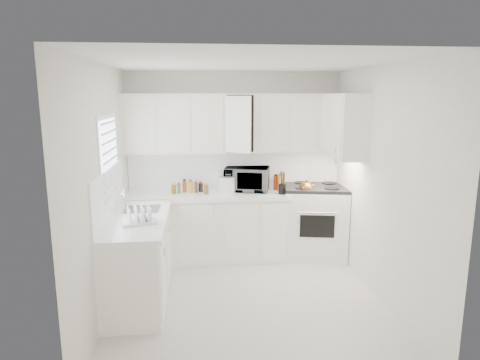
{
  "coord_description": "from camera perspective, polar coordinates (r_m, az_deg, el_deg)",
  "views": [
    {
      "loc": [
        -0.52,
        -4.42,
        2.28
      ],
      "look_at": [
        0.0,
        0.7,
        1.25
      ],
      "focal_mm": 31.83,
      "sensor_mm": 36.0,
      "label": 1
    }
  ],
  "objects": [
    {
      "name": "backsplash_left",
      "position": [
        4.84,
        -17.23,
        -1.8
      ],
      "size": [
        0.02,
        1.6,
        0.55
      ],
      "primitive_type": "cube",
      "color": "white",
      "rests_on": "wall_left"
    },
    {
      "name": "wall_left",
      "position": [
        4.63,
        -17.88,
        -1.45
      ],
      "size": [
        0.0,
        3.2,
        3.2
      ],
      "primitive_type": "plane",
      "rotation": [
        1.57,
        0.0,
        1.57
      ],
      "color": "white",
      "rests_on": "ground"
    },
    {
      "name": "countertop_back",
      "position": [
        5.87,
        -4.37,
        -2.06
      ],
      "size": [
        2.24,
        0.64,
        0.05
      ],
      "primitive_type": "cube",
      "color": "white",
      "rests_on": "lower_cabinets_back"
    },
    {
      "name": "spice_left_4",
      "position": [
        5.98,
        -5.95,
        -0.97
      ],
      "size": [
        0.06,
        0.06,
        0.13
      ],
      "primitive_type": "cylinder",
      "color": "brown",
      "rests_on": "countertop_back"
    },
    {
      "name": "countertop_left",
      "position": [
        4.86,
        -13.54,
        -5.19
      ],
      "size": [
        0.64,
        1.62,
        0.05
      ],
      "primitive_type": "cube",
      "color": "white",
      "rests_on": "lower_cabinets_left"
    },
    {
      "name": "tea_kettle",
      "position": [
        5.85,
        8.9,
        -0.97
      ],
      "size": [
        0.25,
        0.21,
        0.22
      ],
      "primitive_type": null,
      "rotation": [
        0.0,
        0.0,
        0.07
      ],
      "color": "olive",
      "rests_on": "stove"
    },
    {
      "name": "sink",
      "position": [
        5.16,
        -13.11,
        -2.55
      ],
      "size": [
        0.42,
        0.38,
        0.3
      ],
      "primitive_type": null,
      "color": "gray",
      "rests_on": "countertop_left"
    },
    {
      "name": "stove",
      "position": [
        6.14,
        10.04,
        -4.17
      ],
      "size": [
        0.97,
        0.85,
        1.32
      ],
      "primitive_type": null,
      "rotation": [
        0.0,
        0.0,
        -0.19
      ],
      "color": "white",
      "rests_on": "floor"
    },
    {
      "name": "lower_cabinets_back",
      "position": [
        6.01,
        -4.31,
        -6.45
      ],
      "size": [
        2.22,
        0.6,
        0.9
      ],
      "primitive_type": null,
      "color": "white",
      "rests_on": "floor"
    },
    {
      "name": "utensil_crock",
      "position": [
        5.83,
        5.68,
        -0.28
      ],
      "size": [
        0.13,
        0.13,
        0.33
      ],
      "primitive_type": null,
      "rotation": [
        0.0,
        0.0,
        -0.21
      ],
      "color": "black",
      "rests_on": "countertop_back"
    },
    {
      "name": "spice_left_5",
      "position": [
        5.89,
        -5.22,
        -1.14
      ],
      "size": [
        0.06,
        0.06,
        0.13
      ],
      "primitive_type": "cylinder",
      "color": "black",
      "rests_on": "countertop_back"
    },
    {
      "name": "floor",
      "position": [
        5.0,
        0.84,
        -15.81
      ],
      "size": [
        3.2,
        3.2,
        0.0
      ],
      "primitive_type": "plane",
      "color": "silver",
      "rests_on": "ground"
    },
    {
      "name": "spice_left_2",
      "position": [
        5.98,
        -7.39,
        -0.99
      ],
      "size": [
        0.06,
        0.06,
        0.13
      ],
      "primitive_type": "cylinder",
      "color": "red",
      "rests_on": "countertop_back"
    },
    {
      "name": "sauce_right_0",
      "position": [
        6.11,
        4.7,
        -0.39
      ],
      "size": [
        0.06,
        0.06,
        0.19
      ],
      "primitive_type": "cylinder",
      "color": "red",
      "rests_on": "countertop_back"
    },
    {
      "name": "spice_left_6",
      "position": [
        5.98,
        -4.51,
        -0.94
      ],
      "size": [
        0.06,
        0.06,
        0.13
      ],
      "primitive_type": "cylinder",
      "color": "brown",
      "rests_on": "countertop_back"
    },
    {
      "name": "backsplash_back",
      "position": [
        6.12,
        -0.84,
        1.4
      ],
      "size": [
        2.98,
        0.02,
        0.55
      ],
      "primitive_type": "cube",
      "color": "white",
      "rests_on": "wall_back"
    },
    {
      "name": "microwave",
      "position": [
        6.0,
        0.94,
        0.51
      ],
      "size": [
        0.67,
        0.48,
        0.41
      ],
      "primitive_type": "imported",
      "rotation": [
        0.0,
        0.0,
        -0.26
      ],
      "color": "gray",
      "rests_on": "countertop_back"
    },
    {
      "name": "sauce_right_1",
      "position": [
        6.06,
        5.31,
        -0.49
      ],
      "size": [
        0.06,
        0.06,
        0.19
      ],
      "primitive_type": "cylinder",
      "color": "gold",
      "rests_on": "countertop_back"
    },
    {
      "name": "spice_left_0",
      "position": [
        5.98,
        -8.83,
        -1.02
      ],
      "size": [
        0.06,
        0.06,
        0.13
      ],
      "primitive_type": "cylinder",
      "color": "brown",
      "rests_on": "countertop_back"
    },
    {
      "name": "wall_back",
      "position": [
        6.12,
        -0.85,
        2.1
      ],
      "size": [
        3.0,
        0.0,
        3.0
      ],
      "primitive_type": "plane",
      "rotation": [
        1.57,
        0.0,
        0.0
      ],
      "color": "white",
      "rests_on": "ground"
    },
    {
      "name": "lower_cabinets_left",
      "position": [
        5.02,
        -13.4,
        -10.4
      ],
      "size": [
        0.6,
        1.6,
        0.9
      ],
      "primitive_type": null,
      "color": "white",
      "rests_on": "floor"
    },
    {
      "name": "dish_rack",
      "position": [
        4.62,
        -13.46,
        -4.47
      ],
      "size": [
        0.41,
        0.35,
        0.19
      ],
      "primitive_type": null,
      "rotation": [
        0.0,
        0.0,
        0.27
      ],
      "color": "white",
      "rests_on": "countertop_left"
    },
    {
      "name": "rice_cooker",
      "position": [
        5.92,
        -1.73,
        -0.4
      ],
      "size": [
        0.29,
        0.29,
        0.26
      ],
      "primitive_type": null,
      "rotation": [
        0.0,
        0.0,
        -0.13
      ],
      "color": "white",
      "rests_on": "countertop_back"
    },
    {
      "name": "sauce_right_2",
      "position": [
        6.13,
        5.71,
        -0.36
      ],
      "size": [
        0.06,
        0.06,
        0.19
      ],
      "primitive_type": "cylinder",
      "color": "brown",
      "rests_on": "countertop_back"
    },
    {
      "name": "wall_front",
      "position": [
        3.03,
        4.42,
        -7.59
      ],
      "size": [
        3.0,
        0.0,
        3.0
      ],
      "primitive_type": "plane",
      "rotation": [
        -1.57,
        0.0,
        0.0
      ],
      "color": "white",
      "rests_on": "ground"
    },
    {
      "name": "ceiling",
      "position": [
        4.46,
        0.94,
        15.43
      ],
      "size": [
        3.2,
        3.2,
        0.0
      ],
      "primitive_type": "plane",
      "rotation": [
        3.14,
        0.0,
        0.0
      ],
      "color": "white",
      "rests_on": "ground"
    },
    {
      "name": "spice_left_3",
      "position": [
        5.89,
        -6.68,
        -1.17
      ],
      "size": [
        0.06,
        0.06,
        0.13
      ],
      "primitive_type": "cylinder",
      "color": "gold",
      "rests_on": "countertop_back"
    },
    {
      "name": "window_blinds",
      "position": [
        4.92,
        -17.0,
        2.29
      ],
      "size": [
        0.06,
        0.96,
        1.06
      ],
      "primitive_type": null,
      "color": "white",
      "rests_on": "wall_left"
    },
    {
      "name": "upper_cabinets_right",
      "position": [
        5.61,
        13.58,
        3.01
      ],
      "size": [
        0.33,
        0.9,
        0.8
      ],
      "primitive_type": null,
      "color": "white",
      "rests_on": "wall_right"
    },
    {
      "name": "paper_towel",
      "position": [
        6.07,
        -2.54,
        -0.05
      ],
      "size": [
        0.12,
        0.12,
        0.27
      ],
      "primitive_type": "cylinder",
      "color": "white",
      "rests_on": "countertop_back"
    },
    {
      "name": "wall_right",
      "position": [
        4.96,
        18.38,
        -0.67
      ],
      "size": [
        0.0,
        3.2,
        3.2
      ],
      "primitive_type": "plane",
      "rotation": [
        1.57,
        0.0,
        -1.57
      ],
      "color": "white",
      "rests_on": "ground"
    },
    {
      "name": "frying_pan",
      "position": [
        6.27,
        11.33,
        -1.03
      ],
      "size": [
        0.33,
        0.46,
        0.04
      ],
      "primitive_type": null,
      "rotation": [
        0.0,
        0.0,
        -0.24
      ],
      "color": "black",
      "rests_on": "stove"
    },
    {
      "name": "spice_left_1",
      "position": [
        5.89,
        -8.14,
        -1.19
      ],
      "size": [
        0.06,
        0.06,
        0.13
      ],
      "primitive_type": "cylinder",
      "color": "#457D29",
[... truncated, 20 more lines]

